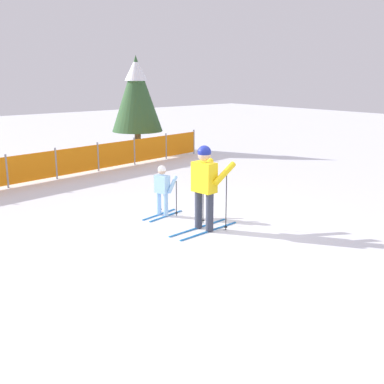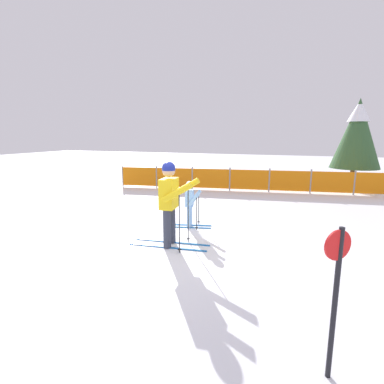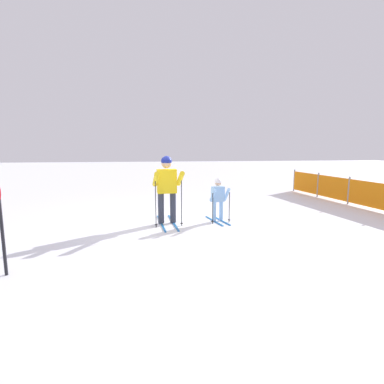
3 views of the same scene
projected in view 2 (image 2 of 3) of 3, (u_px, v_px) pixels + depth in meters
name	position (u px, v px, depth m)	size (l,w,h in m)	color
ground_plane	(159.00, 246.00, 6.23)	(60.00, 60.00, 0.00)	white
skier_adult	(170.00, 196.00, 6.08)	(1.69, 0.79, 1.76)	#1966B2
skier_child	(190.00, 200.00, 7.43)	(1.12, 0.56, 1.16)	#1966B2
safety_fence	(249.00, 180.00, 12.19)	(11.00, 1.73, 0.96)	gray
conifer_far	(357.00, 133.00, 13.09)	(2.07, 2.07, 3.84)	#4C3823
trail_marker	(335.00, 288.00, 2.70)	(0.23, 0.19, 1.49)	black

